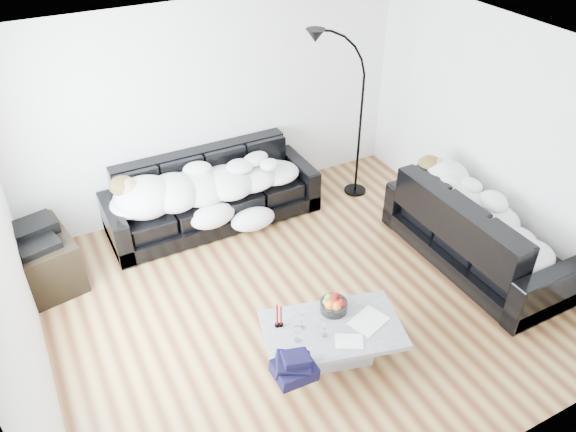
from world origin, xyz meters
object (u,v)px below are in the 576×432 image
candle_right (281,317)px  stereo (35,233)px  sofa_right (478,229)px  sleeper_back (212,179)px  coffee_table (332,342)px  shoes (521,312)px  fruit_bowl (334,304)px  candle_left (277,316)px  wine_glass_b (297,334)px  sofa_back (212,192)px  av_cabinet (44,260)px  wine_glass_a (302,321)px  wine_glass_c (325,329)px  floor_lamp (360,124)px  sleeper_right (481,214)px

candle_right → stereo: bearing=130.5°
sofa_right → sleeper_back: size_ratio=1.00×
coffee_table → shoes: bearing=-13.0°
fruit_bowl → shoes: (1.87, -0.65, -0.40)m
candle_left → shoes: 2.57m
fruit_bowl → shoes: bearing=-19.3°
sofa_right → candle_left: (-2.60, -0.20, 0.06)m
sleeper_back → candle_right: sleeper_back is taller
coffee_table → wine_glass_b: bearing=177.9°
fruit_bowl → sleeper_back: bearing=97.0°
sofa_back → shoes: bearing=-54.7°
sofa_back → av_cabinet: sofa_back is taller
wine_glass_a → coffee_table: bearing=-28.1°
coffee_table → stereo: bearing=133.2°
sofa_back → wine_glass_c: (0.05, -2.63, 0.02)m
wine_glass_b → candle_right: 0.24m
fruit_bowl → floor_lamp: bearing=51.9°
coffee_table → floor_lamp: 3.06m
shoes → wine_glass_b: bearing=-170.2°
sofa_right → candle_right: size_ratio=9.47×
wine_glass_a → wine_glass_c: size_ratio=0.98×
wine_glass_c → stereo: stereo is taller
sofa_back → shoes: size_ratio=6.33×
sleeper_back → wine_glass_b: (-0.20, -2.52, -0.18)m
wine_glass_a → av_cabinet: av_cabinet is taller
coffee_table → floor_lamp: bearing=52.3°
wine_glass_a → wine_glass_b: (-0.12, -0.12, 0.01)m
sleeper_right → floor_lamp: bearing=11.0°
sleeper_back → shoes: (2.15, -2.99, -0.59)m
candle_left → floor_lamp: bearing=42.8°
sleeper_right → sofa_back: bearing=47.5°
sleeper_back → fruit_bowl: (0.29, -2.34, -0.19)m
sleeper_back → candle_left: size_ratio=8.27×
fruit_bowl → wine_glass_c: (-0.24, -0.24, -0.00)m
coffee_table → wine_glass_b: size_ratio=7.04×
sofa_right → sofa_back: bearing=47.5°
sofa_right → wine_glass_a: sofa_right is taller
sleeper_right → candle_left: size_ratio=7.09×
wine_glass_b → candle_left: 0.26m
fruit_bowl → floor_lamp: 2.77m
shoes → av_cabinet: 5.05m
wine_glass_c → av_cabinet: bearing=131.2°
sleeper_right → floor_lamp: size_ratio=0.93×
coffee_table → floor_lamp: size_ratio=0.62×
wine_glass_b → candle_left: size_ratio=0.68×
wine_glass_c → floor_lamp: bearing=51.2°
sofa_back → candle_right: 2.35m
wine_glass_a → wine_glass_c: 0.22m
candle_left → floor_lamp: 3.09m
fruit_bowl → candle_right: candle_right is taller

